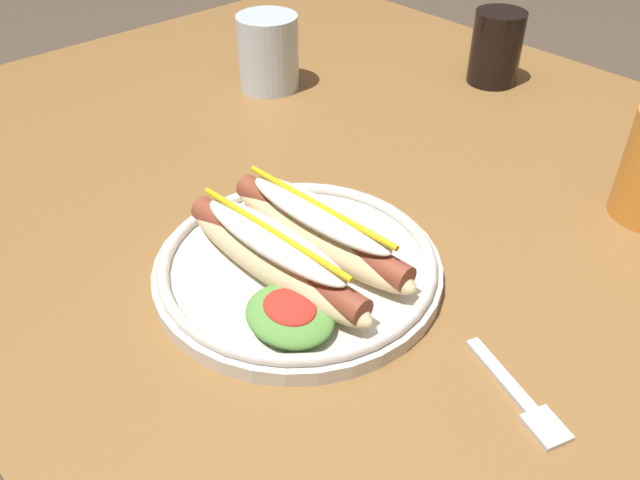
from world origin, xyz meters
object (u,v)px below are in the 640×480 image
object	(u,v)px
fork	(521,398)
hot_dog_plate	(297,258)
soda_cup	(496,48)
water_cup	(268,52)

from	to	relation	value
fork	hot_dog_plate	bearing A→B (deg)	-153.29
hot_dog_plate	fork	xyz separation A→B (m)	(0.24, 0.04, -0.02)
fork	soda_cup	xyz separation A→B (m)	(-0.40, 0.50, 0.05)
soda_cup	fork	bearing A→B (deg)	-51.75
hot_dog_plate	soda_cup	size ratio (longest dim) A/B	2.62
water_cup	hot_dog_plate	bearing A→B (deg)	-35.32
fork	soda_cup	size ratio (longest dim) A/B	1.09
water_cup	fork	bearing A→B (deg)	-20.57
hot_dog_plate	fork	size ratio (longest dim) A/B	2.41
fork	water_cup	xyz separation A→B (m)	(-0.62, 0.23, 0.05)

